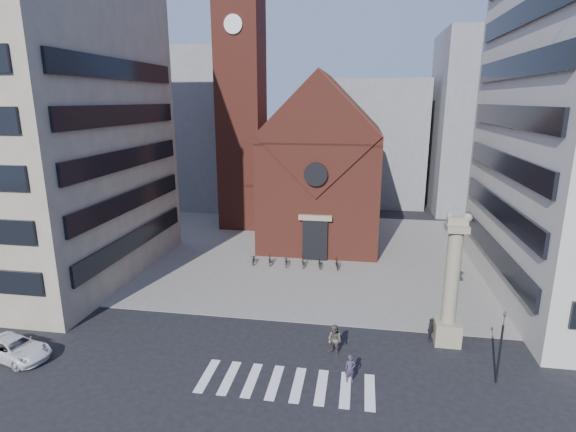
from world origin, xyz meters
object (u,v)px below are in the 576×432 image
object	(u,v)px
white_car	(15,348)
scooter_0	(254,259)
pedestrian_1	(335,340)
lion_column	(451,293)
pedestrian_0	(350,369)
pedestrian_2	(431,330)
traffic_light	(501,346)

from	to	relation	value
white_car	scooter_0	size ratio (longest dim) A/B	2.66
pedestrian_1	lion_column	bearing A→B (deg)	56.10
pedestrian_0	pedestrian_1	distance (m)	2.82
pedestrian_0	pedestrian_2	xyz separation A→B (m)	(4.99, 5.26, -0.02)
lion_column	pedestrian_0	size ratio (longest dim) A/B	5.33
pedestrian_0	white_car	bearing A→B (deg)	169.49
traffic_light	pedestrian_1	distance (m)	9.22
lion_column	white_car	size ratio (longest dim) A/B	1.89
lion_column	scooter_0	size ratio (longest dim) A/B	5.05
pedestrian_2	scooter_0	distance (m)	18.82
white_car	pedestrian_1	distance (m)	19.32
pedestrian_0	scooter_0	size ratio (longest dim) A/B	0.95
white_car	pedestrian_0	bearing A→B (deg)	-73.11
lion_column	traffic_light	bearing A→B (deg)	-63.54
pedestrian_1	pedestrian_2	world-z (taller)	pedestrian_1
lion_column	white_car	world-z (taller)	lion_column
white_car	pedestrian_2	distance (m)	25.76
pedestrian_2	pedestrian_1	bearing A→B (deg)	133.26
pedestrian_2	traffic_light	bearing A→B (deg)	-123.52
white_car	pedestrian_0	xyz separation A→B (m)	(20.02, 0.91, 0.18)
lion_column	pedestrian_1	xyz separation A→B (m)	(-7.03, -2.64, -2.48)
scooter_0	traffic_light	bearing A→B (deg)	-50.99
pedestrian_1	pedestrian_2	bearing A→B (deg)	59.19
pedestrian_0	traffic_light	bearing A→B (deg)	-4.14
scooter_0	pedestrian_1	bearing A→B (deg)	-68.32
white_car	pedestrian_0	world-z (taller)	pedestrian_0
pedestrian_2	pedestrian_0	bearing A→B (deg)	156.10
lion_column	scooter_0	world-z (taller)	lion_column
pedestrian_0	scooter_0	xyz separation A→B (m)	(-9.63, 17.10, -0.31)
pedestrian_1	pedestrian_0	bearing A→B (deg)	-33.07
traffic_light	pedestrian_2	distance (m)	5.22
lion_column	pedestrian_2	size ratio (longest dim) A/B	5.48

